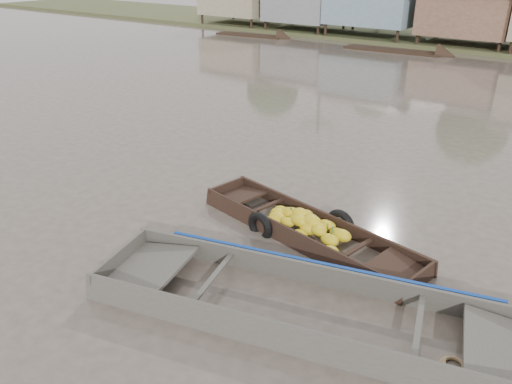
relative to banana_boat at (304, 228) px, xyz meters
The scene contains 3 objects.
ground 1.52m from the banana_boat, 111.88° to the right, with size 120.00×120.00×0.00m, color #4D443B.
banana_boat is the anchor object (origin of this frame).
viewer_boat 2.84m from the banana_boat, 57.11° to the right, with size 8.12×4.01×0.63m.
Camera 1 is at (5.48, -7.14, 5.73)m, focal length 35.00 mm.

